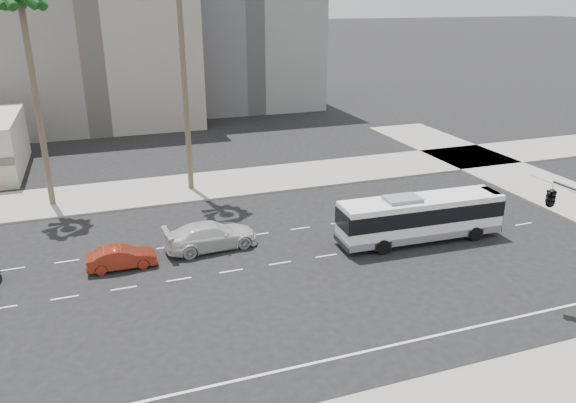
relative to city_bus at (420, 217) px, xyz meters
name	(u,v)px	position (x,y,z in m)	size (l,w,h in m)	color
ground	(326,256)	(-6.64, -0.18, -1.64)	(700.00, 700.00, 0.00)	black
sidewalk_north	(255,180)	(-6.64, 15.32, -1.57)	(120.00, 7.00, 0.15)	gray
midrise_beige_west	(91,49)	(-18.64, 44.82, 7.36)	(24.00, 18.00, 18.00)	slate
midrise_gray_center	(235,11)	(1.36, 51.82, 11.36)	(20.00, 20.00, 26.00)	#5F5F62
city_bus	(420,217)	(0.00, 0.00, 0.00)	(10.98, 2.82, 3.13)	white
car_a	(211,236)	(-13.02, 3.31, -0.80)	(5.84, 2.37, 1.69)	silver
car_b	(122,258)	(-18.52, 2.39, -0.99)	(3.98, 1.39, 1.31)	maroon
traffic_signal	(557,204)	(1.55, -8.98, 3.90)	(3.05, 4.02, 6.65)	#262628
palm_mid	(21,3)	(-22.85, 14.78, 12.89)	(5.23, 5.23, 16.15)	brown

